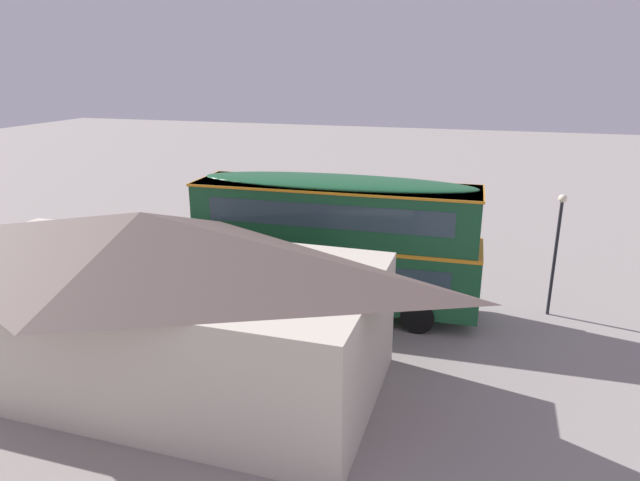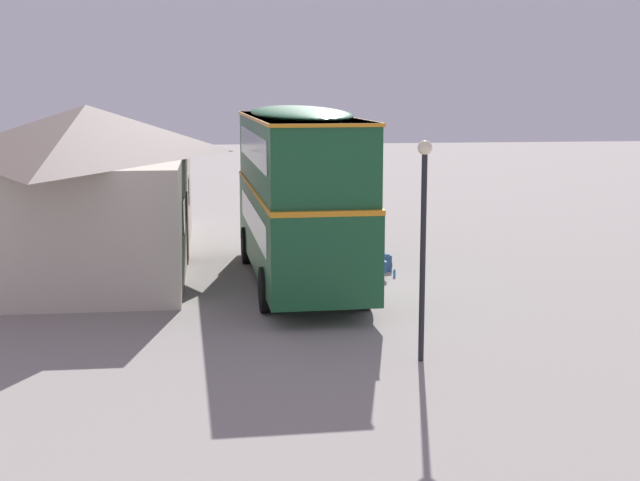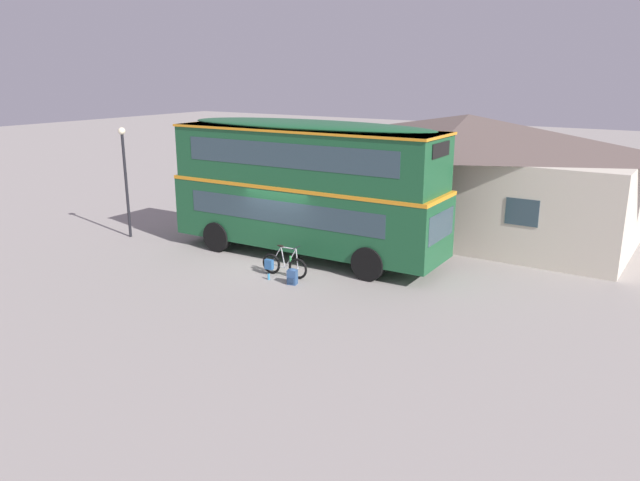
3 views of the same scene
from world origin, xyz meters
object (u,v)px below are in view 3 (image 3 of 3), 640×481
(double_decker_bus, at_px, (306,183))
(water_bottle_blue_sports, at_px, (269,276))
(street_lamp, at_px, (125,170))
(backpack_on_ground, at_px, (292,276))
(touring_bicycle, at_px, (283,265))

(double_decker_bus, xyz_separation_m, water_bottle_blue_sports, (0.44, -2.76, -2.54))
(double_decker_bus, height_order, street_lamp, double_decker_bus)
(double_decker_bus, relative_size, water_bottle_blue_sports, 44.90)
(backpack_on_ground, height_order, water_bottle_blue_sports, backpack_on_ground)
(touring_bicycle, bearing_deg, double_decker_bus, 105.16)
(backpack_on_ground, bearing_deg, street_lamp, 172.84)
(water_bottle_blue_sports, xyz_separation_m, street_lamp, (-7.80, 1.14, 2.58))
(double_decker_bus, xyz_separation_m, street_lamp, (-7.36, -1.62, 0.05))
(double_decker_bus, distance_m, water_bottle_blue_sports, 3.78)
(double_decker_bus, xyz_separation_m, backpack_on_ground, (1.32, -2.71, -2.38))
(touring_bicycle, xyz_separation_m, backpack_on_ground, (0.72, -0.47, -0.11))
(double_decker_bus, relative_size, touring_bicycle, 5.90)
(double_decker_bus, bearing_deg, backpack_on_ground, -63.96)
(touring_bicycle, bearing_deg, street_lamp, 175.57)
(water_bottle_blue_sports, bearing_deg, touring_bicycle, 72.80)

